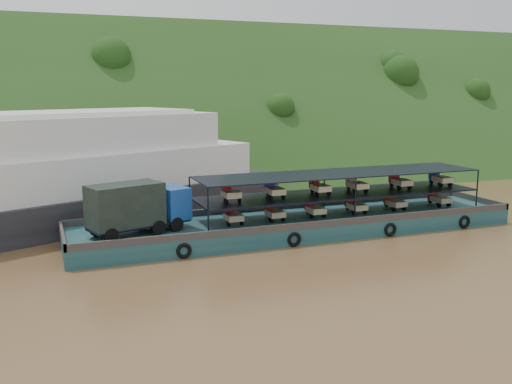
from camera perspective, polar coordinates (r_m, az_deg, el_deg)
name	(u,v)px	position (r m, az deg, el deg)	size (l,w,h in m)	color
ground	(295,239)	(42.77, 3.96, -4.73)	(160.00, 160.00, 0.00)	brown
hillside	(181,173)	(76.27, -7.51, 1.92)	(140.00, 28.00, 28.00)	#1E3B15
cargo_barge	(284,219)	(43.79, 2.86, -2.75)	(35.00, 7.18, 4.78)	#133943
passenger_ferry	(28,179)	(48.85, -21.88, 1.24)	(46.49, 28.05, 9.24)	black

